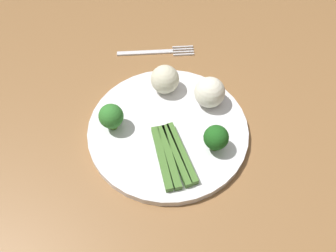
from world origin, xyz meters
name	(u,v)px	position (x,y,z in m)	size (l,w,h in m)	color
dining_table	(179,181)	(0.00, 0.00, 0.63)	(1.19, 1.05, 0.73)	olive
plate	(168,130)	(-0.05, -0.02, 0.74)	(0.29, 0.29, 0.01)	white
asparagus_bundle	(173,155)	(0.01, -0.02, 0.75)	(0.13, 0.07, 0.01)	#47752D
broccoli_back_right	(216,139)	(0.00, 0.06, 0.78)	(0.04, 0.04, 0.05)	#4C7F2B
broccoli_front	(111,116)	(-0.06, -0.11, 0.78)	(0.04, 0.04, 0.05)	#609E3D
cauliflower_back	(210,92)	(-0.10, 0.07, 0.78)	(0.06, 0.06, 0.06)	white
cauliflower_front_left	(165,79)	(-0.14, -0.01, 0.77)	(0.05, 0.05, 0.05)	beige
fork	(157,52)	(-0.26, -0.02, 0.73)	(0.03, 0.17, 0.00)	silver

